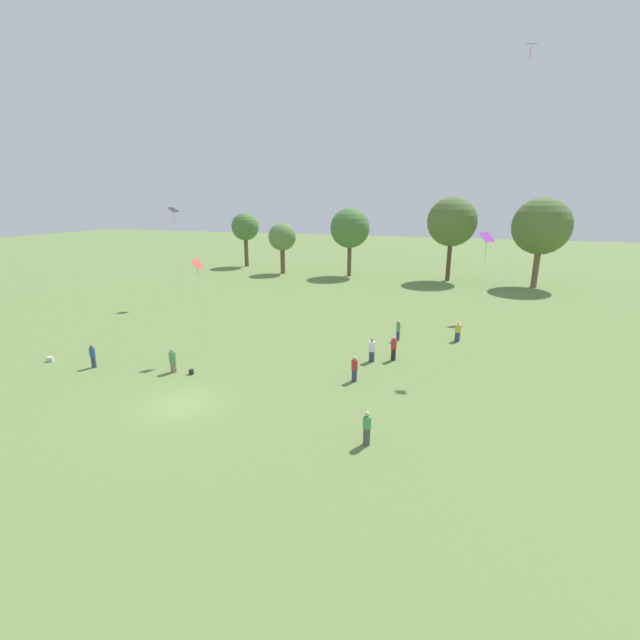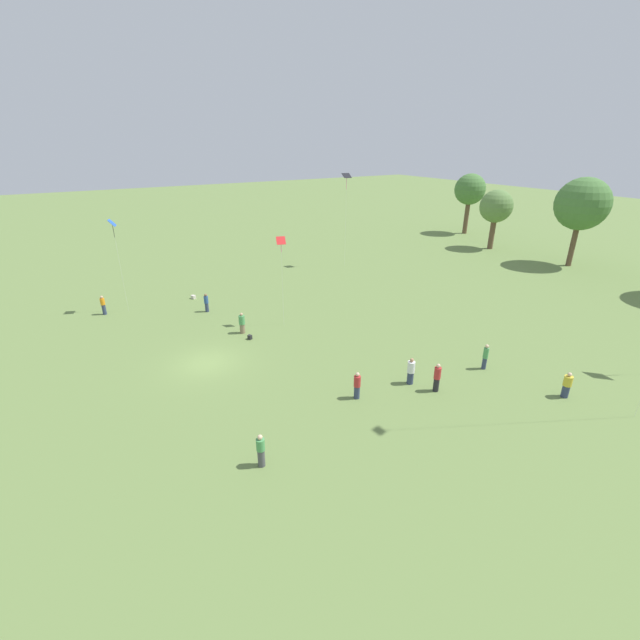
{
  "view_description": "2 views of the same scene",
  "coord_description": "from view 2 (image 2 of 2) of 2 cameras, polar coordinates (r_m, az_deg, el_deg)",
  "views": [
    {
      "loc": [
        14.53,
        -18.72,
        11.32
      ],
      "look_at": [
        6.77,
        5.09,
        4.25
      ],
      "focal_mm": 24.0,
      "sensor_mm": 36.0,
      "label": 1
    },
    {
      "loc": [
        25.86,
        -6.56,
        14.04
      ],
      "look_at": [
        3.81,
        6.69,
        3.1
      ],
      "focal_mm": 24.0,
      "sensor_mm": 36.0,
      "label": 2
    }
  ],
  "objects": [
    {
      "name": "ground_plane",
      "position": [
        30.15,
        -14.86,
        -5.55
      ],
      "size": [
        240.0,
        240.0,
        0.0
      ],
      "primitive_type": "plane",
      "color": "olive"
    },
    {
      "name": "tree_0",
      "position": [
        72.79,
        19.36,
        16.05
      ],
      "size": [
        4.67,
        4.67,
        9.15
      ],
      "color": "brown",
      "rests_on": "ground_plane"
    },
    {
      "name": "tree_1",
      "position": [
        63.39,
        22.43,
        13.77
      ],
      "size": [
        4.29,
        4.29,
        7.87
      ],
      "color": "brown",
      "rests_on": "ground_plane"
    },
    {
      "name": "tree_2",
      "position": [
        58.33,
        31.58,
        13.01
      ],
      "size": [
        5.87,
        5.87,
        10.14
      ],
      "color": "brown",
      "rests_on": "ground_plane"
    },
    {
      "name": "person_0",
      "position": [
        26.61,
        15.33,
        -7.42
      ],
      "size": [
        0.42,
        0.42,
        1.84
      ],
      "rotation": [
        0.0,
        0.0,
        3.1
      ],
      "color": "#232328",
      "rests_on": "ground_plane"
    },
    {
      "name": "person_1",
      "position": [
        33.71,
        -10.36,
        -0.43
      ],
      "size": [
        0.56,
        0.56,
        1.69
      ],
      "rotation": [
        0.0,
        0.0,
        0.23
      ],
      "color": "#847056",
      "rests_on": "ground_plane"
    },
    {
      "name": "person_2",
      "position": [
        20.65,
        -7.89,
        -16.87
      ],
      "size": [
        0.5,
        0.5,
        1.74
      ],
      "rotation": [
        0.0,
        0.0,
        5.01
      ],
      "color": "#4C4C51",
      "rests_on": "ground_plane"
    },
    {
      "name": "person_3",
      "position": [
        38.6,
        -14.91,
        2.24
      ],
      "size": [
        0.4,
        0.4,
        1.67
      ],
      "rotation": [
        0.0,
        0.0,
        3.07
      ],
      "color": "#333D5B",
      "rests_on": "ground_plane"
    },
    {
      "name": "person_4",
      "position": [
        25.15,
        4.97,
        -8.7
      ],
      "size": [
        0.57,
        0.57,
        1.7
      ],
      "rotation": [
        0.0,
        0.0,
        0.81
      ],
      "color": "#333D5B",
      "rests_on": "ground_plane"
    },
    {
      "name": "person_5",
      "position": [
        30.06,
        21.18,
        -4.57
      ],
      "size": [
        0.41,
        0.41,
        1.77
      ],
      "rotation": [
        0.0,
        0.0,
        1.83
      ],
      "color": "#333D5B",
      "rests_on": "ground_plane"
    },
    {
      "name": "person_6",
      "position": [
        29.04,
        30.06,
        -7.53
      ],
      "size": [
        0.49,
        0.49,
        1.62
      ],
      "rotation": [
        0.0,
        0.0,
        6.26
      ],
      "color": "#333D5B",
      "rests_on": "ground_plane"
    },
    {
      "name": "person_7",
      "position": [
        41.16,
        -26.93,
        1.77
      ],
      "size": [
        0.38,
        0.38,
        1.7
      ],
      "rotation": [
        0.0,
        0.0,
        4.74
      ],
      "color": "#333D5B",
      "rests_on": "ground_plane"
    },
    {
      "name": "person_8",
      "position": [
        27.03,
        12.02,
        -6.7
      ],
      "size": [
        0.52,
        0.52,
        1.75
      ],
      "rotation": [
        0.0,
        0.0,
        4.86
      ],
      "color": "#333D5B",
      "rests_on": "ground_plane"
    },
    {
      "name": "kite_1",
      "position": [
        50.06,
        3.56,
        18.24
      ],
      "size": [
        0.95,
        1.04,
        10.5
      ],
      "rotation": [
        0.0,
        0.0,
        0.63
      ],
      "color": "black",
      "rests_on": "ground_plane"
    },
    {
      "name": "kite_2",
      "position": [
        33.13,
        -5.22,
        10.02
      ],
      "size": [
        0.67,
        0.81,
        7.19
      ],
      "rotation": [
        0.0,
        0.0,
        0.47
      ],
      "color": "red",
      "rests_on": "ground_plane"
    },
    {
      "name": "kite_4",
      "position": [
        39.52,
        -25.9,
        11.08
      ],
      "size": [
        0.84,
        0.71,
        7.99
      ],
      "rotation": [
        0.0,
        0.0,
        2.03
      ],
      "color": "blue",
      "rests_on": "ground_plane"
    },
    {
      "name": "picnic_bag_0",
      "position": [
        32.83,
        -9.33,
        -2.27
      ],
      "size": [
        0.36,
        0.34,
        0.34
      ],
      "rotation": [
        0.0,
        0.0,
        0.46
      ],
      "color": "#262628",
      "rests_on": "ground_plane"
    },
    {
      "name": "picnic_bag_1",
      "position": [
        42.37,
        -16.53,
        2.96
      ],
      "size": [
        0.48,
        0.43,
        0.34
      ],
      "rotation": [
        0.0,
        0.0,
        0.41
      ],
      "color": "beige",
      "rests_on": "ground_plane"
    }
  ]
}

